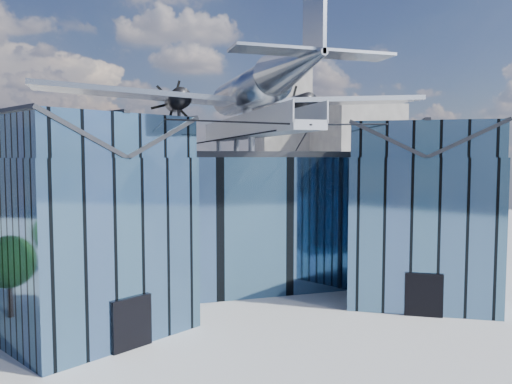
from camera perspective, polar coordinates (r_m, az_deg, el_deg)
name	(u,v)px	position (r m, az deg, el deg)	size (l,w,h in m)	color
ground_plane	(265,307)	(32.46, 1.07, -13.03)	(120.00, 120.00, 0.00)	gray
museum	(241,211)	(36.81, -1.76, -2.17)	(32.88, 24.50, 17.60)	#466B90
bg_towers	(175,153)	(80.71, -9.26, 4.41)	(77.00, 24.50, 26.00)	gray
tree_side_e	(446,226)	(47.46, 20.87, -3.61)	(3.97, 3.97, 5.03)	#351F15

